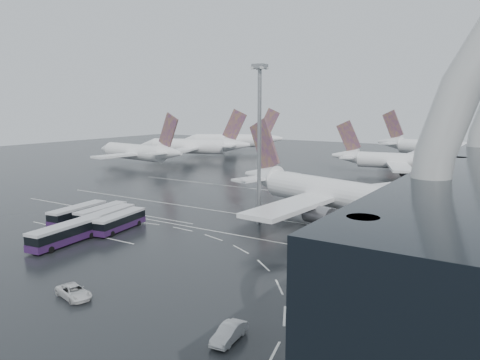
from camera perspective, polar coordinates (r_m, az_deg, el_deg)
The scene contains 24 objects.
ground at distance 87.40m, azimuth -0.59°, elevation -6.27°, with size 420.00×420.00×0.00m, color black.
lane_marking_near at distance 85.79m, azimuth -1.33°, elevation -6.56°, with size 120.00×0.25×0.01m, color white.
lane_marking_mid at distance 97.32m, azimuth 3.30°, elevation -4.67°, with size 120.00×0.25×0.01m, color white.
lane_marking_far at distance 121.94m, azimuth 9.78°, elevation -1.95°, with size 120.00×0.25×0.01m, color white.
bus_bay_line_south at distance 91.85m, azimuth -19.00°, elevation -6.01°, with size 28.00×0.25×0.01m, color white.
bus_bay_line_north at distance 102.14m, azimuth -11.95°, elevation -4.19°, with size 28.00×0.25×0.01m, color white.
airliner_main at distance 97.05m, azimuth 12.21°, elevation -1.84°, with size 58.74×50.84×20.24m.
airliner_gate_b at distance 164.64m, azimuth 19.64°, elevation 2.11°, with size 51.81×46.16×17.99m.
airliner_gate_c at distance 210.35m, azimuth 23.37°, elevation 3.53°, with size 58.86×53.40×21.07m.
jet_remote_west at distance 181.31m, azimuth -12.11°, elevation 3.30°, with size 47.23×38.12×20.55m.
jet_remote_mid at distance 201.08m, azimuth -5.39°, elevation 4.10°, with size 48.48×39.43×21.52m.
jet_remote_far at distance 231.93m, azimuth -0.74°, elevation 4.82°, with size 46.80×38.30×21.71m.
bus_row_near_a at distance 98.90m, azimuth -19.17°, elevation -3.87°, with size 4.73×13.69×3.30m.
bus_row_near_b at distance 97.70m, azimuth -16.57°, elevation -3.96°, with size 4.48×12.91×3.11m.
bus_row_near_c at distance 93.64m, azimuth -15.73°, elevation -4.44°, with size 5.29×13.48×3.24m.
bus_row_near_d at distance 90.60m, azimuth -14.45°, elevation -4.88°, with size 5.05×13.03×3.13m.
bus_row_far_c at distance 84.28m, azimuth -20.55°, elevation -6.12°, with size 4.89×14.31×3.45m.
van_curve_a at distance 61.82m, azimuth -19.60°, elevation -12.73°, with size 2.58×5.59×1.55m, color silver.
van_curve_c at distance 48.95m, azimuth -1.37°, elevation -18.14°, with size 1.76×5.05×1.66m, color silver.
floodlight_mast at distance 89.94m, azimuth 2.38°, elevation 6.68°, with size 2.36×2.36×30.78m.
gse_cart_belly_a at distance 99.05m, azimuth 16.67°, elevation -4.39°, with size 2.52×1.49×1.38m, color #B3AA17.
gse_cart_belly_b at distance 103.48m, azimuth 21.67°, elevation -4.09°, with size 2.51×1.48×1.37m, color slate.
gse_cart_belly_d at distance 97.18m, azimuth 22.11°, elevation -5.03°, with size 2.07×1.22×1.13m, color slate.
gse_cart_belly_e at distance 108.68m, azimuth 16.42°, elevation -3.28°, with size 1.91×1.13×1.04m, color #B3AA17.
Camera 1 is at (46.23, -70.41, 23.31)m, focal length 35.00 mm.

